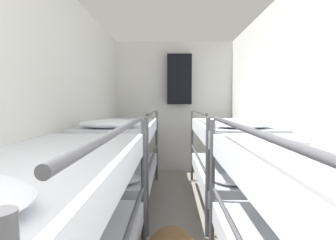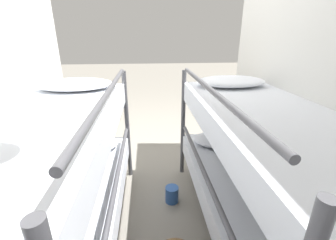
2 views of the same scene
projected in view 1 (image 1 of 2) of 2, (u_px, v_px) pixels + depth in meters
name	position (u px, v px, depth m)	size (l,w,h in m)	color
wall_left	(54.00, 113.00, 2.34)	(0.06, 5.24, 2.41)	silver
wall_right	(302.00, 113.00, 2.32)	(0.06, 5.24, 2.41)	silver
wall_back	(174.00, 107.00, 4.91)	(2.27, 0.06, 2.41)	silver
bunk_stack_left_near	(42.00, 234.00, 1.25)	(0.81, 1.88, 1.19)	#4C4C51
bunk_stack_right_near	(327.00, 236.00, 1.24)	(0.81, 1.88, 1.19)	#4C4C51
bunk_stack_left_far	(123.00, 151.00, 3.36)	(0.81, 1.88, 1.19)	#4C4C51
bunk_stack_right_far	(228.00, 152.00, 3.35)	(0.81, 1.88, 1.19)	#4C4C51
hanging_coat	(179.00, 79.00, 4.73)	(0.44, 0.12, 0.90)	black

